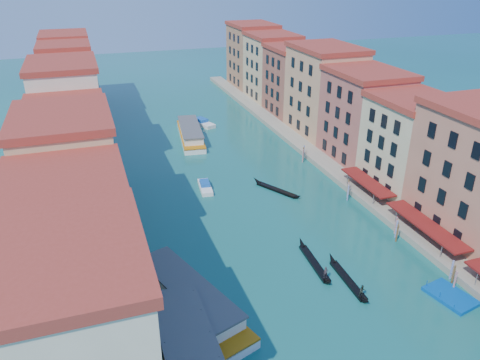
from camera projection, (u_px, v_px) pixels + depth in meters
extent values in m
cube|color=beige|center=(76.00, 349.00, 38.38)|extent=(12.00, 16.00, 18.00)
cube|color=#9B3021|center=(57.00, 252.00, 34.35)|extent=(12.80, 16.40, 1.00)
cube|color=tan|center=(74.00, 253.00, 51.89)|extent=(12.00, 15.00, 17.00)
cube|color=#9B3021|center=(61.00, 180.00, 48.07)|extent=(12.80, 15.40, 1.00)
cube|color=tan|center=(71.00, 186.00, 65.19)|extent=(12.00, 17.00, 19.00)
cube|color=#9B3021|center=(60.00, 117.00, 60.95)|extent=(12.80, 17.40, 1.00)
cube|color=tan|center=(72.00, 155.00, 79.02)|extent=(12.00, 14.00, 16.50)
cube|color=#9B3021|center=(63.00, 104.00, 75.30)|extent=(12.80, 14.40, 1.00)
cube|color=beige|center=(69.00, 117.00, 92.00)|extent=(12.00, 18.00, 20.00)
cube|color=#9B3021|center=(61.00, 64.00, 87.54)|extent=(12.80, 18.40, 1.00)
cube|color=tan|center=(70.00, 101.00, 107.11)|extent=(12.00, 16.00, 17.50)
cube|color=#9B3021|center=(63.00, 61.00, 103.19)|extent=(12.80, 16.40, 1.00)
cube|color=#A57E61|center=(69.00, 84.00, 120.20)|extent=(12.00, 15.00, 18.50)
cube|color=#9B3021|center=(63.00, 45.00, 116.06)|extent=(12.80, 15.40, 1.00)
cube|color=beige|center=(69.00, 71.00, 133.82)|extent=(12.00, 17.00, 19.00)
cube|color=#9B3021|center=(63.00, 34.00, 129.57)|extent=(12.80, 17.40, 1.00)
cube|color=#B46B50|center=(479.00, 177.00, 67.70)|extent=(12.00, 17.00, 19.00)
cube|color=#C8B286|center=(410.00, 149.00, 81.53)|extent=(12.00, 14.00, 16.50)
cube|color=#9B3021|center=(418.00, 100.00, 77.82)|extent=(12.80, 14.40, 1.00)
cube|color=#A75346|center=(363.00, 119.00, 94.08)|extent=(12.00, 16.00, 18.00)
cube|color=#9B3021|center=(369.00, 72.00, 90.05)|extent=(12.80, 16.40, 1.00)
cube|color=tan|center=(324.00, 94.00, 108.24)|extent=(12.00, 18.00, 20.00)
cube|color=#9B3021|center=(327.00, 48.00, 103.78)|extent=(12.80, 18.40, 1.00)
cube|color=brown|center=(294.00, 83.00, 122.92)|extent=(12.00, 15.00, 17.50)
cube|color=#9B3021|center=(295.00, 47.00, 119.00)|extent=(12.80, 15.40, 1.00)
cube|color=tan|center=(271.00, 70.00, 136.01)|extent=(12.00, 16.00, 18.50)
cube|color=#9B3021|center=(272.00, 35.00, 131.87)|extent=(12.80, 16.40, 1.00)
cube|color=#9F6745|center=(252.00, 58.00, 149.95)|extent=(12.00, 17.00, 19.50)
cube|color=#9B3021|center=(252.00, 25.00, 145.60)|extent=(12.80, 17.40, 1.00)
cube|color=gray|center=(301.00, 145.00, 104.80)|extent=(4.00, 140.00, 1.00)
cylinder|color=#535456|center=(476.00, 281.00, 58.57)|extent=(0.12, 0.12, 3.00)
cube|color=maroon|center=(426.00, 225.00, 68.20)|extent=(3.20, 15.30, 0.25)
cylinder|color=#535456|center=(441.00, 254.00, 64.06)|extent=(0.12, 0.12, 3.00)
cylinder|color=#535456|center=(396.00, 219.00, 72.81)|extent=(0.12, 0.12, 3.00)
cube|color=maroon|center=(368.00, 182.00, 81.50)|extent=(3.20, 12.60, 0.25)
cylinder|color=#535456|center=(373.00, 201.00, 78.12)|extent=(0.12, 0.12, 3.00)
cylinder|color=#535456|center=(347.00, 181.00, 85.33)|extent=(0.12, 0.12, 3.00)
cube|color=#535456|center=(188.00, 338.00, 47.05)|extent=(5.40, 16.40, 0.30)
cylinder|color=#543C1C|center=(455.00, 282.00, 58.84)|extent=(0.24, 0.24, 3.20)
cylinder|color=#543C1C|center=(453.00, 276.00, 59.87)|extent=(0.24, 0.24, 3.20)
cylinder|color=#543C1C|center=(451.00, 271.00, 60.91)|extent=(0.24, 0.24, 3.20)
cylinder|color=#543C1C|center=(397.00, 234.00, 69.14)|extent=(0.24, 0.24, 3.20)
cylinder|color=#543C1C|center=(396.00, 230.00, 70.17)|extent=(0.24, 0.24, 3.20)
cylinder|color=#543C1C|center=(396.00, 226.00, 71.20)|extent=(0.24, 0.24, 3.20)
cylinder|color=#543C1C|center=(348.00, 194.00, 81.15)|extent=(0.24, 0.24, 3.20)
cylinder|color=#543C1C|center=(348.00, 191.00, 82.18)|extent=(0.24, 0.24, 3.20)
cylinder|color=#543C1C|center=(348.00, 188.00, 83.21)|extent=(0.24, 0.24, 3.20)
cylinder|color=#543C1C|center=(303.00, 156.00, 96.59)|extent=(0.24, 0.24, 3.20)
cylinder|color=#543C1C|center=(303.00, 154.00, 97.62)|extent=(0.24, 0.24, 3.20)
cylinder|color=#543C1C|center=(304.00, 152.00, 98.65)|extent=(0.24, 0.24, 3.20)
cylinder|color=#543C1C|center=(165.00, 360.00, 47.26)|extent=(0.24, 0.24, 3.20)
cylinder|color=#543C1C|center=(158.00, 333.00, 50.69)|extent=(0.24, 0.24, 3.20)
cube|color=white|center=(189.00, 301.00, 56.43)|extent=(11.56, 21.54, 1.27)
cube|color=white|center=(188.00, 292.00, 55.85)|extent=(9.65, 17.37, 1.69)
cube|color=#535456|center=(188.00, 285.00, 55.42)|extent=(10.13, 17.98, 0.26)
cube|color=#C26D0B|center=(188.00, 298.00, 56.18)|extent=(11.61, 21.56, 0.26)
cube|color=white|center=(191.00, 136.00, 109.84)|extent=(7.31, 21.29, 1.25)
cube|color=white|center=(190.00, 131.00, 109.27)|extent=(6.26, 17.09, 1.67)
cube|color=#535456|center=(190.00, 127.00, 108.84)|extent=(6.64, 17.64, 0.26)
cube|color=#C26D0B|center=(190.00, 134.00, 109.60)|extent=(7.36, 21.30, 0.26)
cube|color=black|center=(314.00, 263.00, 64.32)|extent=(1.62, 8.66, 0.43)
cone|color=black|center=(301.00, 243.00, 68.35)|extent=(0.99, 1.97, 1.61)
cone|color=black|center=(329.00, 282.00, 60.02)|extent=(0.97, 1.64, 1.41)
imported|color=#33282D|center=(326.00, 273.00, 60.71)|extent=(0.63, 0.43, 1.65)
cube|color=black|center=(348.00, 280.00, 60.89)|extent=(1.35, 8.44, 0.42)
cone|color=black|center=(332.00, 258.00, 64.80)|extent=(0.91, 1.91, 1.57)
cone|color=black|center=(366.00, 301.00, 56.72)|extent=(0.90, 1.58, 1.38)
imported|color=#232C23|center=(362.00, 291.00, 57.40)|extent=(0.81, 0.64, 1.61)
cube|color=black|center=(277.00, 190.00, 84.93)|extent=(5.12, 8.03, 0.43)
cone|color=black|center=(257.00, 181.00, 87.68)|extent=(1.69, 2.10, 1.61)
cone|color=black|center=(298.00, 197.00, 81.91)|extent=(1.53, 1.81, 1.42)
cube|color=white|center=(205.00, 187.00, 85.55)|extent=(2.67, 6.54, 0.73)
cube|color=#1555B0|center=(205.00, 183.00, 85.68)|extent=(1.92, 2.89, 0.64)
cube|color=white|center=(203.00, 123.00, 119.02)|extent=(5.14, 8.41, 0.92)
cube|color=#1555B0|center=(201.00, 120.00, 119.08)|extent=(3.12, 3.94, 0.80)
cube|color=#01499D|center=(451.00, 296.00, 57.95)|extent=(4.97, 6.47, 0.48)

